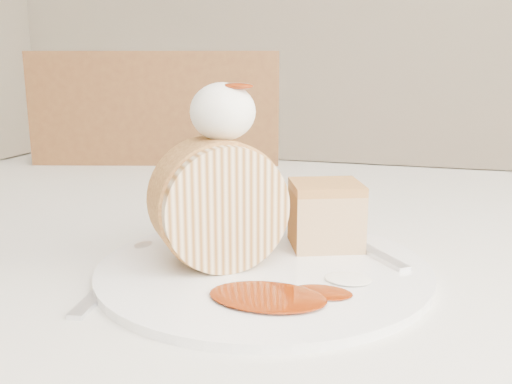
# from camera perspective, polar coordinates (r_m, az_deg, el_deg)

# --- Properties ---
(table) EXTENTS (1.40, 0.90, 0.75)m
(table) POSITION_cam_1_polar(r_m,az_deg,el_deg) (0.67, 8.23, -11.46)
(table) COLOR silver
(table) RESTS_ON ground
(chair_far) EXTENTS (0.55, 0.55, 0.95)m
(chair_far) POSITION_cam_1_polar(r_m,az_deg,el_deg) (1.23, -8.51, -5.69)
(chair_far) COLOR brown
(chair_far) RESTS_ON ground
(plate) EXTENTS (0.39, 0.39, 0.01)m
(plate) POSITION_cam_1_polar(r_m,az_deg,el_deg) (0.52, 0.76, -7.64)
(plate) COLOR white
(plate) RESTS_ON table
(roulade_slice) EXTENTS (0.13, 0.12, 0.11)m
(roulade_slice) POSITION_cam_1_polar(r_m,az_deg,el_deg) (0.51, -3.75, -1.23)
(roulade_slice) COLOR beige
(roulade_slice) RESTS_ON plate
(cake_chunk) EXTENTS (0.08, 0.08, 0.06)m
(cake_chunk) POSITION_cam_1_polar(r_m,az_deg,el_deg) (0.57, 6.97, -2.67)
(cake_chunk) COLOR tan
(cake_chunk) RESTS_ON plate
(whipped_cream) EXTENTS (0.06, 0.06, 0.05)m
(whipped_cream) POSITION_cam_1_polar(r_m,az_deg,el_deg) (0.50, -3.35, 8.02)
(whipped_cream) COLOR white
(whipped_cream) RESTS_ON roulade_slice
(caramel_drizzle) EXTENTS (0.03, 0.02, 0.01)m
(caramel_drizzle) POSITION_cam_1_polar(r_m,az_deg,el_deg) (0.50, -1.90, 11.27)
(caramel_drizzle) COLOR #6A1E04
(caramel_drizzle) RESTS_ON whipped_cream
(caramel_pool) EXTENTS (0.11, 0.09, 0.00)m
(caramel_pool) POSITION_cam_1_polar(r_m,az_deg,el_deg) (0.45, 1.15, -10.40)
(caramel_pool) COLOR #6A1E04
(caramel_pool) RESTS_ON plate
(fork) EXTENTS (0.13, 0.15, 0.00)m
(fork) POSITION_cam_1_polar(r_m,az_deg,el_deg) (0.57, 10.84, -5.52)
(fork) COLOR silver
(fork) RESTS_ON plate
(spoon) EXTENTS (0.05, 0.17, 0.00)m
(spoon) POSITION_cam_1_polar(r_m,az_deg,el_deg) (0.51, -14.46, -8.85)
(spoon) COLOR silver
(spoon) RESTS_ON table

